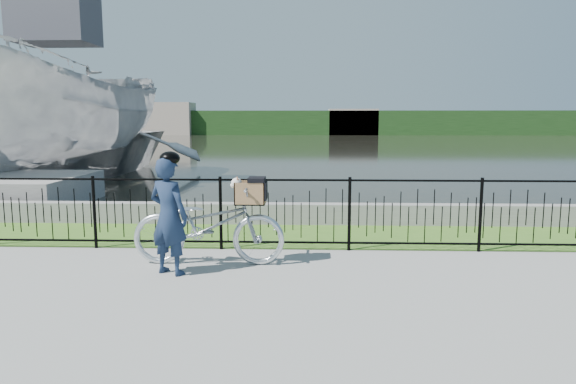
{
  "coord_description": "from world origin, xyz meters",
  "views": [
    {
      "loc": [
        0.35,
        -6.22,
        2.04
      ],
      "look_at": [
        0.07,
        1.0,
        1.0
      ],
      "focal_mm": 32.0,
      "sensor_mm": 36.0,
      "label": 1
    }
  ],
  "objects_px": {
    "boat_near": "(61,116)",
    "boat_far": "(49,143)",
    "bicycle_rig": "(209,224)",
    "cyclist": "(169,214)"
  },
  "relations": [
    {
      "from": "boat_near",
      "to": "boat_far",
      "type": "xyz_separation_m",
      "value": [
        -1.56,
        2.22,
        -0.89
      ]
    },
    {
      "from": "bicycle_rig",
      "to": "cyclist",
      "type": "xyz_separation_m",
      "value": [
        -0.44,
        -0.48,
        0.24
      ]
    },
    {
      "from": "cyclist",
      "to": "boat_near",
      "type": "xyz_separation_m",
      "value": [
        -5.58,
        8.73,
        1.29
      ]
    },
    {
      "from": "bicycle_rig",
      "to": "boat_far",
      "type": "height_order",
      "value": "boat_far"
    },
    {
      "from": "cyclist",
      "to": "bicycle_rig",
      "type": "bearing_deg",
      "value": 47.6
    },
    {
      "from": "bicycle_rig",
      "to": "cyclist",
      "type": "distance_m",
      "value": 0.69
    },
    {
      "from": "cyclist",
      "to": "boat_far",
      "type": "bearing_deg",
      "value": 123.1
    },
    {
      "from": "bicycle_rig",
      "to": "boat_near",
      "type": "xyz_separation_m",
      "value": [
        -6.02,
        8.25,
        1.53
      ]
    },
    {
      "from": "boat_near",
      "to": "boat_far",
      "type": "bearing_deg",
      "value": 124.97
    },
    {
      "from": "boat_near",
      "to": "boat_far",
      "type": "distance_m",
      "value": 2.86
    }
  ]
}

